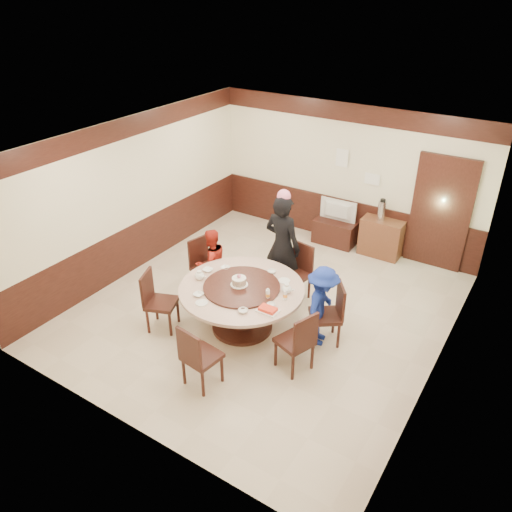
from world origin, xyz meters
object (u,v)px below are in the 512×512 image
Objects in this scene: person_standing at (282,246)px; birthday_cake at (239,281)px; tv_stand at (335,232)px; thermos at (382,210)px; side_cabinet at (381,238)px; person_red at (211,262)px; banquet_table at (242,299)px; television at (337,211)px; person_blue at (322,306)px; shrimp_platter at (268,310)px.

birthday_cake is (-0.05, -1.20, -0.07)m from person_standing.
tv_stand is at bearing -84.92° from person_standing.
thermos is at bearing -106.98° from person_standing.
person_standing reaches higher than side_cabinet.
thermos is (1.91, 2.85, 0.34)m from person_red.
tv_stand is (0.00, 2.18, -0.66)m from person_standing.
thermos is (0.90, 0.03, 0.69)m from tv_stand.
tv_stand is (0.06, 3.38, -0.59)m from birthday_cake.
banquet_table is 3.39m from television.
tv_stand is 1.12× the size of television.
person_red is 2.18m from person_blue.
person_standing is at bearing 42.44° from person_blue.
person_red is 3.45m from thermos.
tv_stand is (1.01, 2.82, -0.35)m from person_red.
side_cabinet is (-0.20, 3.05, -0.26)m from person_blue.
person_blue reaches higher than television.
tv_stand is at bearing -178.08° from thermos.
banquet_table is 4.97× the size of thermos.
shrimp_platter is at bearing 118.19° from person_standing.
birthday_cake is 3.54m from thermos.
television is (1.01, 2.82, 0.12)m from person_red.
birthday_cake is at bearing 92.54° from person_standing.
shrimp_platter is (0.70, -0.32, -0.06)m from birthday_cake.
shrimp_platter is 3.75m from television.
person_standing is 2.28× the size of side_cabinet.
person_blue is at bearing 52.65° from shrimp_platter.
person_blue is (2.17, -0.20, 0.04)m from person_red.
person_standing is at bearing 88.59° from television.
person_standing is at bearing -90.06° from tv_stand.
shrimp_platter is at bearing 82.89° from person_red.
shrimp_platter is at bearing 98.50° from television.
person_blue is (1.17, 0.36, 0.10)m from banquet_table.
banquet_table is 3.55m from thermos.
person_standing is 2.39m from thermos.
person_standing is at bearing 143.07° from person_red.
banquet_table is at bearing -1.56° from birthday_cake.
person_standing is at bearing 87.40° from birthday_cake.
person_red is 1.88m from shrimp_platter.
banquet_table is at bearing 88.46° from television.
tv_stand is 2.24× the size of thermos.
thermos is at bearing -179.44° from television.
person_red is 3.47m from side_cabinet.
shrimp_platter reaches higher than banquet_table.
tv_stand is at bearing 9.31° from person_blue.
television is at bearing -178.21° from side_cabinet.
thermos is at bearing 86.08° from shrimp_platter.
person_blue reaches higher than thermos.
person_blue is (1.16, -0.84, -0.28)m from person_standing.
person_red reaches higher than birthday_cake.
television is 1.02m from side_cabinet.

